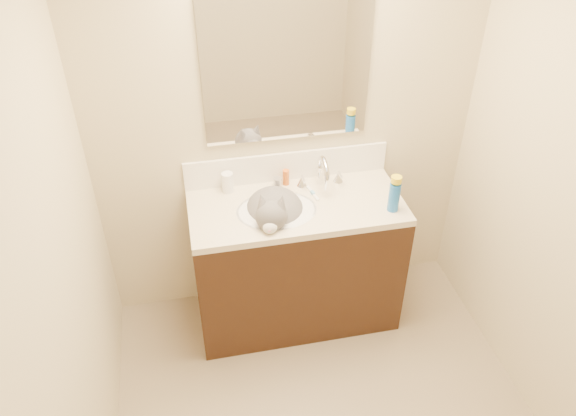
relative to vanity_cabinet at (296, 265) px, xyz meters
name	(u,v)px	position (x,y,z in m)	size (l,w,h in m)	color
room_shell	(358,219)	(0.00, -0.97, 1.08)	(2.24, 2.54, 2.52)	beige
vanity_cabinet	(296,265)	(0.00, 0.00, 0.00)	(1.20, 0.55, 0.82)	black
counter_slab	(297,207)	(0.00, 0.00, 0.43)	(1.20, 0.55, 0.04)	beige
basin	(277,220)	(-0.12, -0.03, 0.38)	(0.45, 0.36, 0.14)	white
faucet	(322,175)	(0.18, 0.14, 0.54)	(0.28, 0.20, 0.21)	silver
cat	(275,213)	(-0.13, -0.03, 0.43)	(0.42, 0.49, 0.34)	#585558
backsplash	(287,166)	(0.00, 0.26, 0.54)	(1.20, 0.02, 0.18)	white
mirror	(287,70)	(0.00, 0.26, 1.13)	(0.90, 0.02, 0.80)	white
pill_bottle	(228,182)	(-0.36, 0.21, 0.51)	(0.07, 0.07, 0.12)	white
pill_label	(228,185)	(-0.36, 0.21, 0.49)	(0.06, 0.06, 0.04)	#E85126
silver_jar	(277,183)	(-0.07, 0.19, 0.48)	(0.05, 0.05, 0.06)	#B7B7BC
amber_bottle	(286,177)	(-0.02, 0.21, 0.50)	(0.04, 0.04, 0.10)	#D15D18
toothbrush	(313,193)	(0.11, 0.08, 0.46)	(0.02, 0.15, 0.01)	white
toothbrush_head	(313,193)	(0.11, 0.08, 0.46)	(0.02, 0.03, 0.02)	#6CB1E5
spray_can	(394,197)	(0.51, -0.15, 0.53)	(0.06, 0.06, 0.17)	blue
spray_cap	(396,180)	(0.51, -0.15, 0.65)	(0.06, 0.06, 0.04)	yellow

